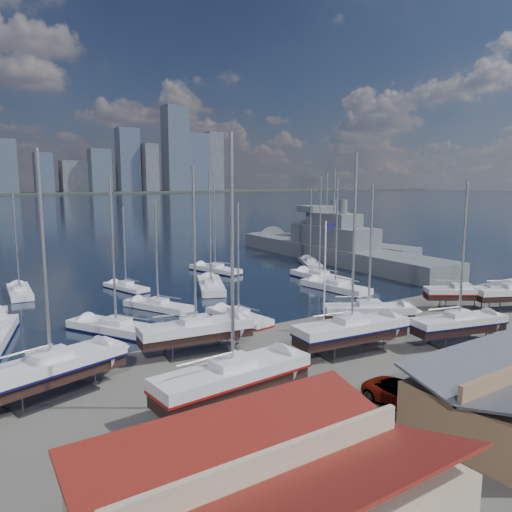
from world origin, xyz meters
TOP-DOWN VIEW (x-y plane):
  - ground at (0.00, -10.00)m, footprint 1400.00×1400.00m
  - shed_red at (-18.00, -26.00)m, footprint 14.70×9.45m
  - sailboat_cradle_0 at (-22.23, -5.99)m, footprint 10.86×5.75m
  - sailboat_cradle_1 at (-12.76, -14.28)m, footprint 11.21×3.89m
  - sailboat_cradle_2 at (-9.95, -3.47)m, footprint 10.03×3.93m
  - sailboat_cradle_3 at (1.11, -10.92)m, footprint 10.82×4.07m
  - sailboat_cradle_4 at (7.20, -7.07)m, footprint 8.71×6.68m
  - sailboat_cradle_5 at (10.88, -14.59)m, footprint 9.40×4.68m
  - sailboat_cradle_6 at (22.47, -6.96)m, footprint 8.12×6.53m
  - sailboat_moored_2 at (-19.01, 29.02)m, footprint 3.33×9.55m
  - sailboat_moored_3 at (-13.81, 6.06)m, footprint 7.79×10.80m
  - sailboat_moored_4 at (-6.89, 12.22)m, footprint 5.97×8.99m
  - sailboat_moored_5 at (-6.43, 24.44)m, footprint 4.20×8.24m
  - sailboat_moored_6 at (-1.53, 3.24)m, footprint 3.56×9.01m
  - sailboat_moored_7 at (3.36, 18.33)m, footprint 7.36×11.39m
  - sailboat_moored_8 at (10.25, 29.49)m, footprint 5.05×10.36m
  - sailboat_moored_9 at (17.09, 8.39)m, footprint 4.00×10.74m
  - sailboat_moored_10 at (20.01, 15.05)m, footprint 3.06×10.76m
  - sailboat_moored_11 at (27.19, 25.79)m, footprint 6.87×9.53m
  - naval_ship_east at (34.68, 28.17)m, footprint 11.70×53.00m
  - naval_ship_west at (43.20, 39.79)m, footprint 12.18×42.49m
  - car_a at (-14.28, -18.59)m, footprint 2.45×4.45m
  - car_b at (0.77, -21.21)m, footprint 4.64×2.29m
  - car_c at (-3.29, -20.45)m, footprint 3.17×5.98m
  - flagpole at (0.42, -8.23)m, footprint 1.00×0.12m

SIDE VIEW (x-z plane):
  - ground at x=0.00m, z-range 0.00..0.00m
  - sailboat_moored_11 at x=27.19m, z-range -6.74..7.36m
  - sailboat_moored_8 at x=10.25m, z-range -7.15..7.77m
  - sailboat_moored_6 at x=-1.53m, z-range -6.25..6.86m
  - sailboat_moored_3 at x=-13.81m, z-range -7.68..8.30m
  - sailboat_moored_10 at x=20.01m, z-range -7.72..8.34m
  - sailboat_moored_5 at x=-6.43m, z-range -5.63..6.24m
  - sailboat_moored_2 at x=-19.01m, z-range -6.76..7.40m
  - sailboat_moored_9 at x=17.09m, z-range -7.60..8.24m
  - sailboat_moored_7 at x=3.36m, z-range -8.05..8.70m
  - sailboat_moored_4 at x=-6.89m, z-range -6.31..6.95m
  - car_a at x=-14.28m, z-range 0.00..1.43m
  - car_b at x=0.77m, z-range 0.00..1.46m
  - car_c at x=-3.29m, z-range 0.00..1.60m
  - naval_ship_west at x=43.20m, z-range -7.22..10.55m
  - naval_ship_east at x=34.68m, z-range -7.69..11.04m
  - sailboat_cradle_6 at x=22.47m, z-range -4.82..8.70m
  - sailboat_cradle_4 at x=7.20m, z-range -5.20..9.19m
  - sailboat_cradle_5 at x=10.88m, z-range -5.37..9.38m
  - sailboat_cradle_2 at x=-9.95m, z-range -5.90..10.05m
  - sailboat_cradle_0 at x=-22.23m, z-range -6.30..10.53m
  - sailboat_cradle_3 at x=1.11m, z-range -6.37..10.62m
  - sailboat_cradle_1 at x=-12.76m, z-range -6.68..10.99m
  - shed_red at x=-18.00m, z-range 0.07..4.57m
  - flagpole at x=0.42m, z-range 0.82..12.13m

